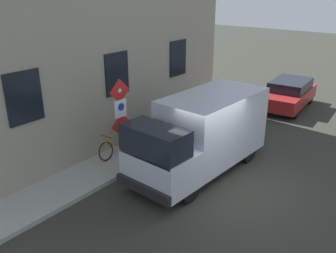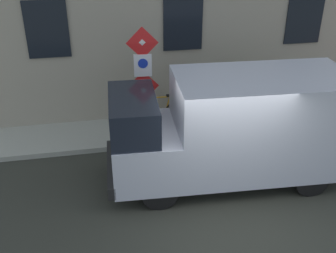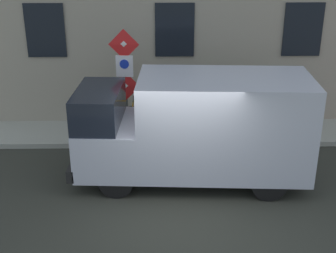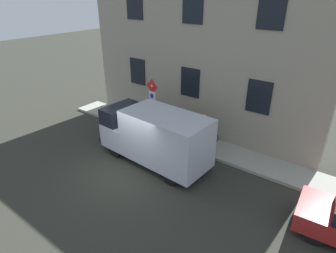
# 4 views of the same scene
# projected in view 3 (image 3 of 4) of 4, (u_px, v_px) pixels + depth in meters

# --- Properties ---
(ground_plane) EXTENTS (80.00, 80.00, 0.00)m
(ground_plane) POSITION_uv_depth(u_px,v_px,m) (180.00, 204.00, 10.04)
(ground_plane) COLOR #2E3029
(sidewalk_slab) EXTENTS (1.67, 15.16, 0.14)m
(sidewalk_slab) POSITION_uv_depth(u_px,v_px,m) (175.00, 133.00, 13.39)
(sidewalk_slab) COLOR #9EA193
(sidewalk_slab) RESTS_ON ground_plane
(sign_post_stacked) EXTENTS (0.16, 0.56, 2.92)m
(sign_post_stacked) POSITION_uv_depth(u_px,v_px,m) (125.00, 75.00, 12.04)
(sign_post_stacked) COLOR #474C47
(sign_post_stacked) RESTS_ON sidewalk_slab
(delivery_van) EXTENTS (2.28, 5.43, 2.50)m
(delivery_van) POSITION_uv_depth(u_px,v_px,m) (197.00, 126.00, 10.57)
(delivery_van) COLOR silver
(delivery_van) RESTS_ON ground_plane
(bicycle_black) EXTENTS (0.50, 1.72, 0.89)m
(bicycle_black) POSITION_uv_depth(u_px,v_px,m) (216.00, 115.00, 13.51)
(bicycle_black) COLOR black
(bicycle_black) RESTS_ON sidewalk_slab
(bicycle_red) EXTENTS (0.46, 1.71, 0.89)m
(bicycle_red) POSITION_uv_depth(u_px,v_px,m) (183.00, 115.00, 13.49)
(bicycle_red) COLOR black
(bicycle_red) RESTS_ON sidewalk_slab
(bicycle_orange) EXTENTS (0.46, 1.71, 0.89)m
(bicycle_orange) POSITION_uv_depth(u_px,v_px,m) (150.00, 115.00, 13.48)
(bicycle_orange) COLOR black
(bicycle_orange) RESTS_ON sidewalk_slab
(pedestrian) EXTENTS (0.30, 0.42, 1.72)m
(pedestrian) POSITION_uv_depth(u_px,v_px,m) (231.00, 103.00, 12.80)
(pedestrian) COLOR #262B47
(pedestrian) RESTS_ON sidewalk_slab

